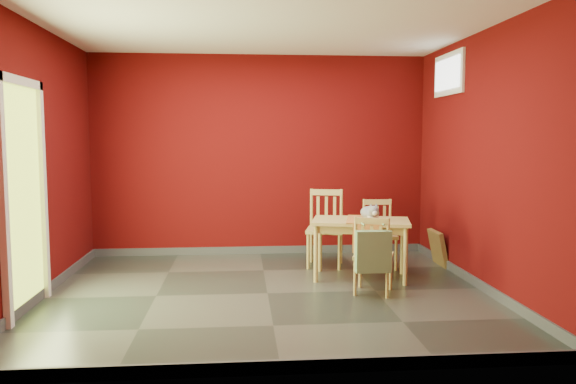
{
  "coord_description": "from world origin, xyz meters",
  "views": [
    {
      "loc": [
        -0.27,
        -5.63,
        1.59
      ],
      "look_at": [
        0.25,
        0.45,
        1.0
      ],
      "focal_mm": 35.0,
      "sensor_mm": 36.0,
      "label": 1
    }
  ],
  "objects": [
    {
      "name": "ground",
      "position": [
        0.0,
        0.0,
        0.0
      ],
      "size": [
        4.5,
        4.5,
        0.0
      ],
      "primitive_type": "plane",
      "color": "#2D342D",
      "rests_on": "ground"
    },
    {
      "name": "room_shell",
      "position": [
        0.0,
        0.0,
        0.05
      ],
      "size": [
        4.5,
        4.5,
        4.5
      ],
      "color": "#4F0808",
      "rests_on": "ground"
    },
    {
      "name": "window",
      "position": [
        2.23,
        1.0,
        2.35
      ],
      "size": [
        0.05,
        0.9,
        0.5
      ],
      "color": "white",
      "rests_on": "room_shell"
    },
    {
      "name": "dining_table",
      "position": [
        1.08,
        0.54,
        0.59
      ],
      "size": [
        1.19,
        0.85,
        0.67
      ],
      "color": "tan",
      "rests_on": "ground"
    },
    {
      "name": "doorway",
      "position": [
        -2.23,
        -0.4,
        1.12
      ],
      "size": [
        0.06,
        1.01,
        2.13
      ],
      "color": "#B7D838",
      "rests_on": "ground"
    },
    {
      "name": "picture_frame",
      "position": [
        2.19,
        1.1,
        0.22
      ],
      "size": [
        0.14,
        0.44,
        0.44
      ],
      "color": "brown",
      "rests_on": "ground"
    },
    {
      "name": "cat",
      "position": [
        1.18,
        0.54,
        0.78
      ],
      "size": [
        0.39,
        0.47,
        0.21
      ],
      "primitive_type": null,
      "rotation": [
        0.0,
        0.0,
        -0.49
      ],
      "color": "slate",
      "rests_on": "table_runner"
    },
    {
      "name": "tote_bag",
      "position": [
        1.03,
        -0.3,
        0.48
      ],
      "size": [
        0.35,
        0.2,
        0.48
      ],
      "color": "#6A905C",
      "rests_on": "chair_near"
    },
    {
      "name": "chair_near",
      "position": [
        1.07,
        -0.1,
        0.41
      ],
      "size": [
        0.49,
        0.49,
        0.8
      ],
      "color": "tan",
      "rests_on": "ground"
    },
    {
      "name": "chair_far_left",
      "position": [
        0.78,
        1.21,
        0.48
      ],
      "size": [
        0.53,
        0.53,
        0.95
      ],
      "color": "tan",
      "rests_on": "ground"
    },
    {
      "name": "outlet_plate",
      "position": [
        1.6,
        1.99,
        0.3
      ],
      "size": [
        0.08,
        0.02,
        0.12
      ],
      "primitive_type": "cube",
      "color": "silver",
      "rests_on": "room_shell"
    },
    {
      "name": "table_runner",
      "position": [
        1.08,
        0.43,
        0.62
      ],
      "size": [
        0.45,
        0.71,
        0.33
      ],
      "color": "#B86F2F",
      "rests_on": "dining_table"
    },
    {
      "name": "chair_far_right",
      "position": [
        1.43,
        1.07,
        0.42
      ],
      "size": [
        0.4,
        0.4,
        0.83
      ],
      "color": "tan",
      "rests_on": "ground"
    }
  ]
}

